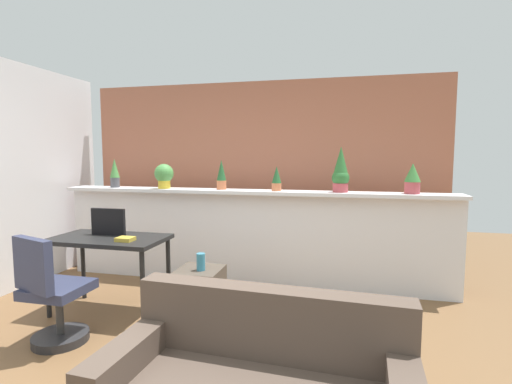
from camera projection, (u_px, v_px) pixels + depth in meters
The scene contains 16 objects.
ground_plane at pixel (178, 377), 2.63m from camera, with size 12.00×12.00×0.00m, color brown.
divider_wall at pixel (249, 239), 4.52m from camera, with size 4.69×0.16×1.09m, color silver.
plant_shelf at pixel (248, 192), 4.42m from camera, with size 4.69×0.33×0.04m, color silver.
brick_wall_behind at pixel (260, 177), 5.03m from camera, with size 4.69×0.10×2.50m, color #AD664C.
potted_plant_0 at pixel (115, 173), 4.79m from camera, with size 0.12×0.12×0.37m.
potted_plant_1 at pixel (164, 175), 4.64m from camera, with size 0.23×0.23×0.30m.
potted_plant_2 at pixel (221, 175), 4.51m from camera, with size 0.11×0.11×0.36m.
potted_plant_3 at pixel (277, 179), 4.32m from camera, with size 0.11×0.11×0.28m.
potted_plant_4 at pixel (341, 171), 4.17m from camera, with size 0.19×0.19×0.51m.
potted_plant_5 at pixel (413, 178), 4.00m from camera, with size 0.17×0.17×0.32m.
desk at pixel (109, 246), 3.67m from camera, with size 1.10×0.60×0.75m.
tv_monitor at pixel (108, 222), 3.74m from camera, with size 0.36×0.04×0.27m, color black.
office_chair at pixel (52, 299), 3.04m from camera, with size 0.50×0.50×0.91m.
side_cube_shelf at pixel (200, 295), 3.49m from camera, with size 0.40×0.41×0.50m.
vase_on_shelf at pixel (201, 262), 3.42m from camera, with size 0.08×0.08×0.16m, color teal.
book_on_desk at pixel (125, 239), 3.49m from camera, with size 0.15×0.13×0.04m, color gold.
Camera 1 is at (1.11, -2.30, 1.54)m, focal length 26.46 mm.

